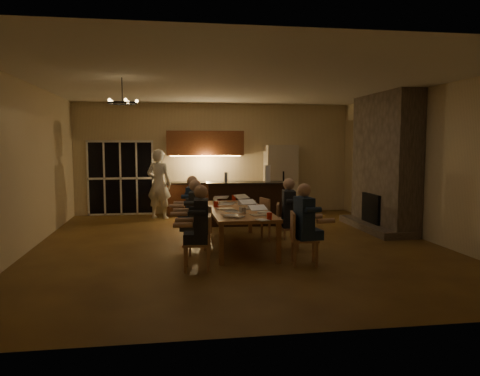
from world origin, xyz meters
name	(u,v)px	position (x,y,z in m)	size (l,w,h in m)	color
floor	(238,245)	(0.00, 0.00, 0.00)	(9.00, 9.00, 0.00)	brown
back_wall	(215,159)	(0.00, 4.52, 1.60)	(8.00, 0.04, 3.20)	beige
left_wall	(23,167)	(-4.02, 0.00, 1.60)	(0.04, 9.00, 3.20)	beige
right_wall	(425,164)	(4.02, 0.00, 1.60)	(0.04, 9.00, 3.20)	beige
ceiling	(237,83)	(0.00, 0.00, 3.22)	(8.00, 9.00, 0.04)	white
french_doors	(121,178)	(-2.70, 4.47, 1.05)	(1.86, 0.08, 2.10)	black
fireplace	(385,162)	(3.70, 1.20, 1.60)	(0.58, 2.50, 3.20)	#64574E
kitchenette	(205,173)	(-0.30, 4.20, 1.20)	(2.24, 0.68, 2.40)	brown
refrigerator	(280,179)	(1.90, 4.15, 1.00)	(0.90, 0.68, 2.00)	beige
dining_table	(238,228)	(-0.02, -0.16, 0.38)	(1.10, 2.88, 0.75)	#A37141
bar_island	(246,203)	(0.56, 2.30, 0.54)	(1.97, 0.68, 1.08)	black
chair_left_near	(197,243)	(-0.93, -1.78, 0.45)	(0.44, 0.44, 0.89)	tan
chair_left_mid	(197,230)	(-0.85, -0.63, 0.45)	(0.44, 0.44, 0.89)	tan
chair_left_far	(194,221)	(-0.85, 0.42, 0.45)	(0.44, 0.44, 0.89)	tan
chair_right_near	(305,239)	(0.88, -1.72, 0.45)	(0.44, 0.44, 0.89)	tan
chair_right_mid	(288,227)	(0.89, -0.61, 0.45)	(0.44, 0.44, 0.89)	tan
chair_right_far	(273,219)	(0.83, 0.41, 0.45)	(0.44, 0.44, 0.89)	tan
person_left_near	(201,228)	(-0.86, -1.80, 0.69)	(0.60, 0.60, 1.38)	black
person_right_near	(304,225)	(0.85, -1.77, 0.69)	(0.60, 0.60, 1.38)	#1E344C
person_left_mid	(195,217)	(-0.88, -0.65, 0.69)	(0.60, 0.60, 1.38)	#32383C
person_right_mid	(289,214)	(0.89, -0.62, 0.69)	(0.60, 0.60, 1.38)	black
person_left_far	(193,209)	(-0.88, 0.41, 0.69)	(0.60, 0.60, 1.38)	#1E344C
standing_person	(159,184)	(-1.61, 3.62, 0.95)	(0.69, 0.45, 1.89)	silver
chandelier	(122,103)	(-2.16, -0.53, 2.75)	(0.53, 0.53, 0.03)	black
laptop_a	(234,211)	(-0.24, -1.14, 0.86)	(0.32, 0.28, 0.23)	silver
laptop_b	(260,209)	(0.25, -1.02, 0.86)	(0.32, 0.28, 0.23)	silver
laptop_c	(225,203)	(-0.27, -0.14, 0.86)	(0.32, 0.28, 0.23)	silver
laptop_d	(250,203)	(0.22, -0.15, 0.86)	(0.32, 0.28, 0.23)	silver
laptop_e	(220,197)	(-0.24, 0.97, 0.86)	(0.32, 0.28, 0.23)	silver
laptop_f	(245,197)	(0.28, 0.81, 0.86)	(0.32, 0.28, 0.23)	silver
mug_front	(241,210)	(-0.02, -0.62, 0.80)	(0.09, 0.09, 0.10)	white
mug_mid	(239,203)	(0.10, 0.44, 0.80)	(0.07, 0.07, 0.10)	white
mug_back	(215,202)	(-0.38, 0.69, 0.80)	(0.08, 0.08, 0.10)	white
redcup_near	(269,216)	(0.32, -1.53, 0.81)	(0.09, 0.09, 0.12)	red
redcup_mid	(216,204)	(-0.41, 0.19, 0.81)	(0.10, 0.10, 0.12)	red
redcup_far	(234,198)	(0.11, 1.27, 0.81)	(0.09, 0.09, 0.12)	red
can_silver	(244,211)	(0.00, -0.82, 0.81)	(0.07, 0.07, 0.12)	#B2B2B7
can_cola	(219,198)	(-0.22, 1.29, 0.81)	(0.07, 0.07, 0.12)	#3F0F0C
can_right	(254,203)	(0.37, 0.19, 0.81)	(0.07, 0.07, 0.12)	#B2B2B7
plate_near	(264,212)	(0.39, -0.75, 0.76)	(0.27, 0.27, 0.02)	white
plate_left	(231,215)	(-0.26, -1.01, 0.76)	(0.26, 0.26, 0.02)	white
plate_far	(252,204)	(0.39, 0.53, 0.76)	(0.24, 0.24, 0.02)	white
notepad	(262,220)	(0.18, -1.58, 0.76)	(0.16, 0.23, 0.01)	white
bar_bottle	(226,177)	(0.07, 2.41, 1.20)	(0.08, 0.08, 0.24)	#99999E
bar_blender	(268,174)	(1.11, 2.29, 1.29)	(0.13, 0.13, 0.41)	silver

